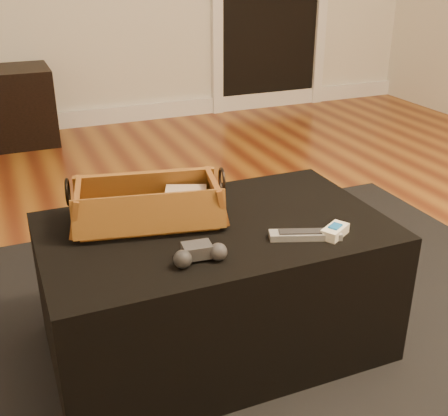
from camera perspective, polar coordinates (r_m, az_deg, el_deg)
name	(u,v)px	position (r m, az deg, el deg)	size (l,w,h in m)	color
floor	(286,332)	(1.94, 6.34, -12.43)	(5.00, 5.50, 0.01)	brown
baseboard	(110,115)	(4.29, -11.47, 9.20)	(5.00, 0.04, 0.12)	white
area_rug	(222,353)	(1.82, -0.22, -14.51)	(2.60, 2.00, 0.01)	black
ottoman	(215,287)	(1.74, -0.87, -7.99)	(1.00, 0.60, 0.42)	black
tv_remote	(141,217)	(1.64, -8.42, -0.89)	(0.23, 0.05, 0.02)	black
cloth_bundle	(186,200)	(1.68, -3.87, 0.85)	(0.12, 0.08, 0.07)	tan
wicker_basket	(148,206)	(1.64, -7.73, 0.18)	(0.48, 0.31, 0.16)	#9F6F23
game_controller	(199,253)	(1.44, -2.54, -4.63)	(0.14, 0.08, 0.05)	#323235
silver_remote	(305,235)	(1.57, 8.26, -2.70)	(0.20, 0.11, 0.02)	#9B9DA2
cream_gadget	(335,231)	(1.60, 11.20, -2.33)	(0.10, 0.09, 0.03)	white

